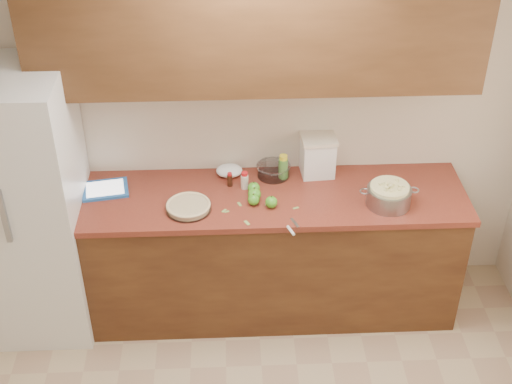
{
  "coord_description": "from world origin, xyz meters",
  "views": [
    {
      "loc": [
        -0.17,
        -2.18,
        3.49
      ],
      "look_at": [
        -0.01,
        1.43,
        0.98
      ],
      "focal_mm": 50.0,
      "sensor_mm": 36.0,
      "label": 1
    }
  ],
  "objects_px": {
    "pie": "(188,207)",
    "flour_canister": "(317,154)",
    "tablet": "(105,189)",
    "colander": "(389,195)"
  },
  "relations": [
    {
      "from": "flour_canister",
      "to": "pie",
      "type": "bearing_deg",
      "value": -155.21
    },
    {
      "from": "flour_canister",
      "to": "colander",
      "type": "bearing_deg",
      "value": -43.62
    },
    {
      "from": "pie",
      "to": "tablet",
      "type": "xyz_separation_m",
      "value": [
        -0.53,
        0.23,
        -0.01
      ]
    },
    {
      "from": "pie",
      "to": "tablet",
      "type": "bearing_deg",
      "value": 156.94
    },
    {
      "from": "flour_canister",
      "to": "tablet",
      "type": "relative_size",
      "value": 0.86
    },
    {
      "from": "flour_canister",
      "to": "tablet",
      "type": "height_order",
      "value": "flour_canister"
    },
    {
      "from": "pie",
      "to": "flour_canister",
      "type": "xyz_separation_m",
      "value": [
        0.83,
        0.38,
        0.12
      ]
    },
    {
      "from": "flour_canister",
      "to": "tablet",
      "type": "bearing_deg",
      "value": -173.53
    },
    {
      "from": "flour_canister",
      "to": "tablet",
      "type": "xyz_separation_m",
      "value": [
        -1.36,
        -0.15,
        -0.13
      ]
    },
    {
      "from": "pie",
      "to": "tablet",
      "type": "relative_size",
      "value": 0.88
    }
  ]
}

